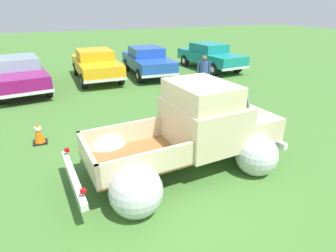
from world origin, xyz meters
TOP-DOWN VIEW (x-y plane):
  - ground_plane at (0.00, 0.00)m, footprint 80.00×80.00m
  - vintage_pickup_truck at (0.39, 0.03)m, footprint 4.75×3.04m
  - show_car_0 at (-3.52, 8.36)m, footprint 2.52×4.80m
  - show_car_1 at (-0.16, 9.18)m, footprint 1.92×4.39m
  - show_car_2 at (2.48, 9.11)m, footprint 2.07×4.53m
  - show_car_3 at (6.26, 9.12)m, footprint 2.16×4.67m
  - spectator_0 at (3.32, 4.70)m, footprint 0.52×0.45m
  - lane_cone_0 at (-2.85, 2.63)m, footprint 0.36×0.36m
  - lane_cone_1 at (3.05, 1.26)m, footprint 0.36×0.36m

SIDE VIEW (x-z plane):
  - ground_plane at x=0.00m, z-range 0.00..0.00m
  - lane_cone_0 at x=-2.85m, z-range 0.00..0.63m
  - lane_cone_1 at x=3.05m, z-range 0.00..0.63m
  - vintage_pickup_truck at x=0.39m, z-range -0.22..1.74m
  - show_car_3 at x=6.26m, z-range 0.07..1.50m
  - show_car_2 at x=2.48m, z-range 0.07..1.50m
  - show_car_1 at x=-0.16m, z-range 0.07..1.50m
  - show_car_0 at x=-3.52m, z-range 0.07..1.50m
  - spectator_0 at x=3.32m, z-range 0.11..1.73m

